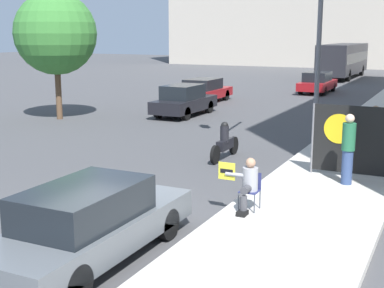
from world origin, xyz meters
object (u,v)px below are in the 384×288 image
(parked_car_curbside, at_px, (90,223))
(pedestrian_behind, at_px, (374,134))
(seated_protester, at_px, (248,183))
(car_on_road_nearest, at_px, (184,100))
(protest_banner, at_px, (359,140))
(motorcycle_on_road, at_px, (225,143))
(car_on_road_distant, at_px, (317,82))
(traffic_light_pole, at_px, (289,24))
(street_tree_near_curb, at_px, (56,34))
(jogger_on_sidewalk, at_px, (348,148))
(city_bus_on_road, at_px, (343,58))
(car_on_road_midblock, at_px, (204,90))

(parked_car_curbside, bearing_deg, pedestrian_behind, 68.88)
(seated_protester, distance_m, car_on_road_nearest, 15.08)
(protest_banner, bearing_deg, car_on_road_nearest, 137.85)
(parked_car_curbside, distance_m, car_on_road_nearest, 17.36)
(motorcycle_on_road, bearing_deg, parked_car_curbside, -83.88)
(protest_banner, bearing_deg, car_on_road_distant, 105.79)
(traffic_light_pole, bearing_deg, street_tree_near_curb, 170.16)
(jogger_on_sidewalk, relative_size, city_bus_on_road, 0.16)
(pedestrian_behind, relative_size, protest_banner, 0.67)
(car_on_road_midblock, bearing_deg, traffic_light_pole, -52.96)
(pedestrian_behind, height_order, parked_car_curbside, pedestrian_behind)
(parked_car_curbside, height_order, car_on_road_nearest, car_on_road_nearest)
(seated_protester, relative_size, street_tree_near_curb, 0.20)
(city_bus_on_road, relative_size, street_tree_near_curb, 1.94)
(protest_banner, xyz_separation_m, parked_car_curbside, (-3.45, -7.31, -0.49))
(seated_protester, relative_size, car_on_road_distant, 0.25)
(jogger_on_sidewalk, distance_m, motorcycle_on_road, 4.64)
(jogger_on_sidewalk, distance_m, pedestrian_behind, 2.75)
(protest_banner, height_order, motorcycle_on_road, protest_banner)
(seated_protester, xyz_separation_m, jogger_on_sidewalk, (1.58, 3.12, 0.32))
(parked_car_curbside, height_order, street_tree_near_curb, street_tree_near_curb)
(car_on_road_nearest, distance_m, motorcycle_on_road, 9.47)
(parked_car_curbside, bearing_deg, street_tree_near_curb, 131.58)
(protest_banner, distance_m, city_bus_on_road, 36.36)
(parked_car_curbside, xyz_separation_m, street_tree_near_curb, (-11.17, 12.59, 3.28))
(car_on_road_distant, bearing_deg, traffic_light_pole, -80.16)
(parked_car_curbside, xyz_separation_m, car_on_road_nearest, (-6.33, 16.16, 0.04))
(pedestrian_behind, bearing_deg, car_on_road_midblock, 124.37)
(pedestrian_behind, distance_m, motorcycle_on_road, 4.60)
(pedestrian_behind, height_order, car_on_road_midblock, pedestrian_behind)
(seated_protester, relative_size, car_on_road_midblock, 0.27)
(car_on_road_nearest, relative_size, car_on_road_midblock, 0.96)
(city_bus_on_road, bearing_deg, traffic_light_pole, -82.75)
(car_on_road_nearest, xyz_separation_m, motorcycle_on_road, (5.43, -7.75, -0.22))
(pedestrian_behind, bearing_deg, jogger_on_sidewalk, -104.36)
(pedestrian_behind, height_order, motorcycle_on_road, pedestrian_behind)
(seated_protester, height_order, street_tree_near_curb, street_tree_near_curb)
(protest_banner, height_order, street_tree_near_curb, street_tree_near_curb)
(jogger_on_sidewalk, xyz_separation_m, car_on_road_distant, (-6.09, 22.82, -0.40))
(pedestrian_behind, distance_m, traffic_light_pole, 4.70)
(car_on_road_midblock, relative_size, motorcycle_on_road, 2.04)
(jogger_on_sidewalk, xyz_separation_m, street_tree_near_curb, (-14.47, 6.05, 2.88))
(protest_banner, height_order, traffic_light_pole, traffic_light_pole)
(traffic_light_pole, xyz_separation_m, car_on_road_distant, (-3.26, 18.79, -3.62))
(car_on_road_distant, height_order, motorcycle_on_road, car_on_road_distant)
(jogger_on_sidewalk, bearing_deg, traffic_light_pole, -82.00)
(protest_banner, relative_size, parked_car_curbside, 0.56)
(car_on_road_nearest, height_order, car_on_road_midblock, car_on_road_nearest)
(pedestrian_behind, bearing_deg, street_tree_near_curb, 158.75)
(car_on_road_nearest, height_order, city_bus_on_road, city_bus_on_road)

